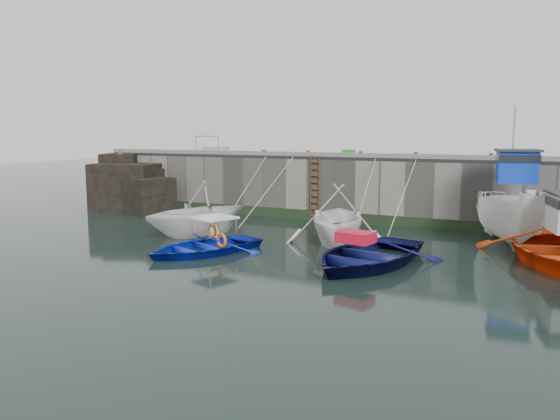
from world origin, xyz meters
The scene contains 23 objects.
ground centered at (0.00, 0.00, 0.00)m, with size 120.00×120.00×0.00m, color black.
quay_back centered at (0.00, 12.50, 1.50)m, with size 30.00×5.00×3.00m, color slate.
road_back centered at (0.00, 12.50, 3.08)m, with size 30.00×5.00×0.16m, color black.
kerb_back centered at (0.00, 10.15, 3.26)m, with size 30.00×0.30×0.20m, color slate.
algae_back centered at (0.00, 9.96, 0.25)m, with size 30.00×0.08×0.50m, color black.
rock_outcrop centered at (-12.92, 9.11, 1.26)m, with size 5.85×4.24×3.41m.
ladder centered at (-2.00, 9.91, 1.59)m, with size 0.51×0.08×3.20m.
boat_near_white centered at (-5.01, 4.31, 0.00)m, with size 4.27×4.95×2.61m, color silver.
boat_near_white_rope centered at (-5.01, 8.41, 0.00)m, with size 0.04×4.12×3.10m, color tan, non-canonical shape.
boat_near_blue centered at (-2.81, 1.46, 0.00)m, with size 3.25×4.55×0.94m, color #0C23BD.
boat_near_blue_rope centered at (-2.81, 6.98, 0.00)m, with size 0.04×6.57×3.10m, color tan, non-canonical shape.
boat_near_blacktrim centered at (0.86, 5.45, 0.00)m, with size 4.29×4.97×2.62m, color silver.
boat_near_blacktrim_rope centered at (0.86, 8.97, 0.00)m, with size 0.04×3.31×3.10m, color tan, non-canonical shape.
boat_near_navy centered at (3.06, 2.39, 0.00)m, with size 4.00×5.60×1.16m, color #0A0E42.
boat_near_navy_rope centered at (3.06, 7.45, 0.00)m, with size 0.04×5.73×3.10m, color tan, non-canonical shape.
boat_far_white centered at (7.05, 8.68, 1.15)m, with size 3.79×7.47×5.75m.
fish_crate centered at (-1.06, 12.18, 3.30)m, with size 0.64×0.40×0.28m, color #1C9C20.
railing centered at (-8.75, 11.25, 3.36)m, with size 1.60×1.05×1.00m.
bollard_a centered at (-5.00, 10.25, 3.30)m, with size 0.18×0.18×0.28m, color #3F1E0F.
bollard_b centered at (-2.50, 10.25, 3.30)m, with size 0.18×0.18×0.28m, color #3F1E0F.
bollard_c centered at (0.20, 10.25, 3.30)m, with size 0.18×0.18×0.28m, color #3F1E0F.
bollard_d centered at (2.80, 10.25, 3.30)m, with size 0.18×0.18×0.28m, color #3F1E0F.
bollard_e centered at (6.00, 10.25, 3.30)m, with size 0.18×0.18×0.28m, color #3F1E0F.
Camera 1 is at (8.34, -14.67, 4.32)m, focal length 35.00 mm.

